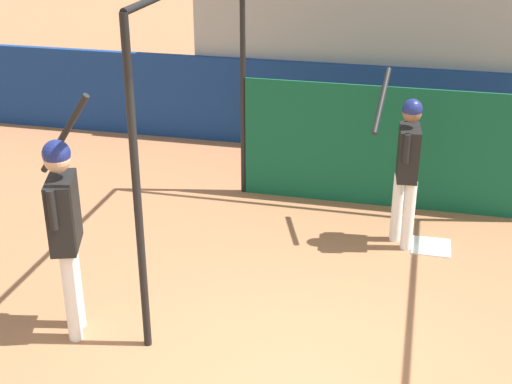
% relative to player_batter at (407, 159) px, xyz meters
% --- Properties ---
extents(outfield_wall, '(24.00, 0.12, 1.35)m').
position_rel_player_batter_xyz_m(outfield_wall, '(-0.70, 2.91, -0.38)').
color(outfield_wall, navy).
rests_on(outfield_wall, ground).
extents(bleacher_section, '(5.40, 3.20, 3.03)m').
position_rel_player_batter_xyz_m(bleacher_section, '(-0.70, 4.57, 0.46)').
color(bleacher_section, '#9E9E99').
rests_on(bleacher_section, ground).
extents(batting_cage, '(4.10, 3.60, 3.02)m').
position_rel_player_batter_xyz_m(batting_cage, '(-0.11, 0.49, 0.21)').
color(batting_cage, black).
rests_on(batting_cage, ground).
extents(home_plate, '(0.44, 0.44, 0.02)m').
position_rel_player_batter_xyz_m(home_plate, '(0.36, -0.01, -1.04)').
color(home_plate, white).
rests_on(home_plate, ground).
extents(player_batter, '(0.55, 0.89, 1.92)m').
position_rel_player_batter_xyz_m(player_batter, '(0.00, 0.00, 0.00)').
color(player_batter, white).
rests_on(player_batter, ground).
extents(player_waiting, '(0.59, 0.72, 2.22)m').
position_rel_player_batter_xyz_m(player_waiting, '(-2.84, -2.46, 0.13)').
color(player_waiting, white).
rests_on(player_waiting, ground).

